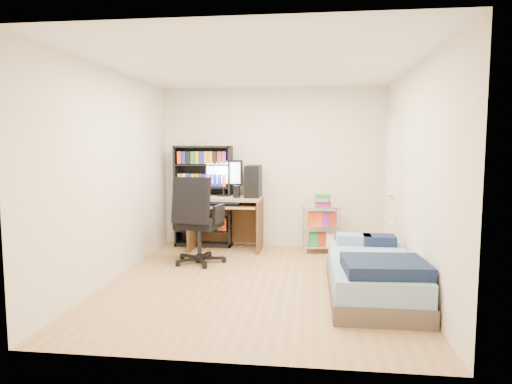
# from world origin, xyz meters

# --- Properties ---
(room) EXTENTS (3.58, 4.08, 2.58)m
(room) POSITION_xyz_m (0.00, 0.00, 1.25)
(room) COLOR tan
(room) RESTS_ON ground
(media_shelf) EXTENTS (0.90, 0.30, 1.66)m
(media_shelf) POSITION_xyz_m (-1.08, 1.84, 0.82)
(media_shelf) COLOR black
(media_shelf) RESTS_ON room
(computer_desk) EXTENTS (1.09, 0.63, 1.38)m
(computer_desk) POSITION_xyz_m (-0.58, 1.68, 0.74)
(computer_desk) COLOR tan
(computer_desk) RESTS_ON room
(office_chair) EXTENTS (0.83, 0.83, 1.20)m
(office_chair) POSITION_xyz_m (-0.91, 0.76, 0.38)
(office_chair) COLOR black
(office_chair) RESTS_ON room
(wire_cart) EXTENTS (0.57, 0.44, 0.86)m
(wire_cart) POSITION_xyz_m (0.77, 1.64, 0.56)
(wire_cart) COLOR white
(wire_cart) RESTS_ON room
(bed) EXTENTS (0.91, 1.82, 0.52)m
(bed) POSITION_xyz_m (1.28, -0.33, 0.23)
(bed) COLOR brown
(bed) RESTS_ON room
(door) EXTENTS (0.12, 0.80, 2.00)m
(door) POSITION_xyz_m (1.72, 1.35, 1.00)
(door) COLOR white
(door) RESTS_ON room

